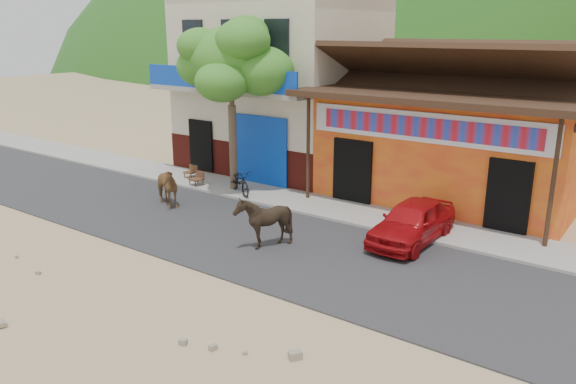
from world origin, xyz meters
name	(u,v)px	position (x,y,z in m)	size (l,w,h in m)	color
ground	(220,279)	(0.00, 0.00, 0.00)	(120.00, 120.00, 0.00)	#9E825B
road	(283,246)	(0.00, 2.50, 0.02)	(60.00, 5.00, 0.04)	#28282B
sidewalk	(347,212)	(0.00, 6.00, 0.06)	(60.00, 2.00, 0.12)	gray
dance_club	(457,145)	(2.00, 10.00, 1.80)	(8.00, 6.00, 3.60)	orange
cafe_building	(283,83)	(-5.50, 10.00, 3.50)	(7.00, 6.00, 7.00)	beige
tree	(232,105)	(-4.60, 5.80, 3.12)	(3.00, 3.00, 6.00)	#2D721E
cow_tan	(164,186)	(-5.29, 3.11, 0.70)	(0.71, 1.56, 1.32)	olive
cow_dark	(264,221)	(-0.35, 2.13, 0.77)	(1.17, 1.32, 1.45)	black
red_car	(412,222)	(2.70, 4.80, 0.62)	(1.38, 3.42, 1.17)	#A80C10
scooter	(240,181)	(-4.00, 5.43, 0.56)	(0.58, 1.66, 0.87)	black
cafe_chair_left	(190,167)	(-6.96, 5.96, 0.56)	(0.41, 0.41, 0.88)	#462F17
cafe_chair_right	(196,173)	(-6.00, 5.30, 0.58)	(0.43, 0.43, 0.92)	#4C2719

